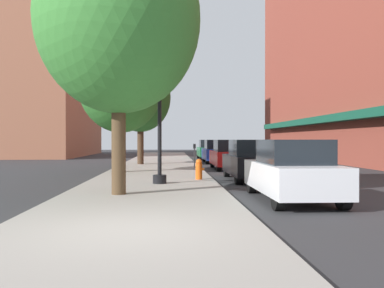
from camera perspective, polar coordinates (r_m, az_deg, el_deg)
The scene contains 14 objects.
ground_plane at distance 25.46m, azimuth 4.46°, elevation -3.16°, with size 90.00×90.00×0.00m, color #2D2D30.
sidewalk_slab at distance 26.25m, azimuth -4.53°, elevation -2.91°, with size 4.80×50.00×0.12m, color gray.
building_far_background at distance 46.36m, azimuth -17.87°, elevation 10.13°, with size 6.80×18.00×18.79m.
lamppost at distance 14.75m, azimuth -4.46°, elevation 6.60°, with size 0.48×0.48×5.90m.
fire_hydrant at distance 16.17m, azimuth 0.96°, elevation -3.45°, with size 0.33×0.26×0.79m.
parking_meter_near at distance 23.14m, azimuth 0.34°, elevation -1.17°, with size 0.14×0.09×1.31m.
tree_near at distance 20.44m, azimuth -9.69°, elevation 8.07°, with size 4.07×4.07×6.56m.
tree_mid at distance 26.76m, azimuth -7.07°, elevation 6.34°, with size 3.84×3.84×6.45m.
tree_far at distance 12.38m, azimuth -10.03°, elevation 16.41°, with size 4.62×4.62×7.58m.
car_white at distance 11.66m, azimuth 13.47°, elevation -3.60°, with size 1.80×4.30×1.66m.
car_black at distance 17.20m, azimuth 8.07°, elevation -2.25°, with size 1.80×4.30×1.66m.
car_red at distance 23.40m, azimuth 5.11°, elevation -1.50°, with size 1.80×4.30×1.66m.
car_blue at distance 29.79m, azimuth 3.36°, elevation -1.06°, with size 1.80×4.30×1.66m.
car_green at distance 35.70m, azimuth 2.30°, elevation -0.79°, with size 1.80×4.30×1.66m.
Camera 1 is at (0.70, -7.19, 1.65)m, focal length 38.99 mm.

